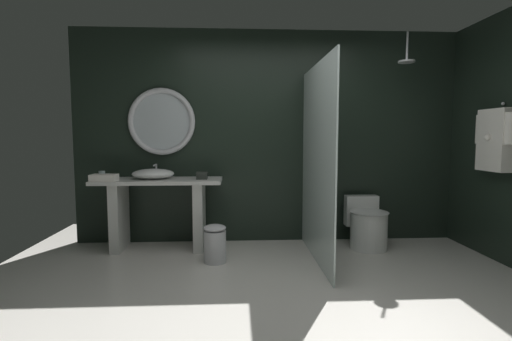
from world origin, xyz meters
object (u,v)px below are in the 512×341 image
Objects in this scene: rain_shower_head at (407,58)px; waste_bin at (215,243)px; tissue_box at (202,176)px; round_wall_mirror at (162,122)px; folded_hand_towel at (104,178)px; toilet at (367,226)px; tumbler_cup at (102,175)px; vessel_sink at (153,174)px; hanging_bathrobe at (494,138)px.

rain_shower_head reaches higher than waste_bin.
tissue_box is 0.85m from round_wall_mirror.
toilet is at bearing 1.59° from folded_hand_towel.
round_wall_mirror reaches higher than tumbler_cup.
toilet is (1.93, -0.05, -0.60)m from tissue_box.
vessel_sink is at bearing 177.58° from toilet.
hanging_bathrobe is 2.57× the size of folded_hand_towel.
tumbler_cup is 0.13× the size of round_wall_mirror.
hanging_bathrobe is (3.04, -0.60, 0.43)m from tissue_box.
tissue_box is 0.83m from waste_bin.
vessel_sink is 4.68× the size of tumbler_cup.
tumbler_cup is at bearing 117.47° from folded_hand_towel.
waste_bin is (0.17, -0.48, -0.66)m from tissue_box.
tissue_box is 0.44× the size of folded_hand_towel.
tissue_box is at bearing 109.22° from waste_bin.
round_wall_mirror is at bearing 172.19° from toilet.
tumbler_cup is 0.37× the size of folded_hand_towel.
hanging_bathrobe reaches higher than folded_hand_towel.
folded_hand_towel reaches higher than toilet.
round_wall_mirror is at bearing 150.46° from tissue_box.
vessel_sink reaches higher than folded_hand_towel.
tumbler_cup is 0.84× the size of tissue_box.
waste_bin is at bearing -70.78° from tissue_box.
tissue_box is at bearing -29.54° from round_wall_mirror.
vessel_sink is at bearing -106.39° from round_wall_mirror.
tissue_box is 0.15× the size of round_wall_mirror.
folded_hand_towel is at bearing -143.40° from round_wall_mirror.
folded_hand_towel is at bearing 173.50° from hanging_bathrobe.
vessel_sink is 1.13m from waste_bin.
rain_shower_head is at bearing 1.79° from folded_hand_towel.
hanging_bathrobe is 1.77× the size of waste_bin.
tumbler_cup reaches higher than waste_bin.
tumbler_cup is 0.15× the size of hanging_bathrobe.
rain_shower_head reaches higher than round_wall_mirror.
toilet is at bearing -7.81° from round_wall_mirror.
folded_hand_towel is at bearing 164.26° from waste_bin.
vessel_sink is at bearing 174.46° from tissue_box.
round_wall_mirror reaches higher than waste_bin.
tissue_box is 0.21× the size of toilet.
tissue_box is (0.57, -0.06, -0.02)m from vessel_sink.
folded_hand_towel is (-2.99, -0.08, 0.60)m from toilet.
hanging_bathrobe reaches higher than tissue_box.
round_wall_mirror is 1.14× the size of hanging_bathrobe.
hanging_bathrobe is 3.08m from waste_bin.
rain_shower_head is (2.85, -0.31, 0.71)m from round_wall_mirror.
toilet is at bearing -2.42° from vessel_sink.
vessel_sink is at bearing 169.69° from hanging_bathrobe.
round_wall_mirror is 1.64m from waste_bin.
round_wall_mirror is 2.93× the size of folded_hand_towel.
folded_hand_towel is (-3.41, -0.11, -1.34)m from rain_shower_head.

